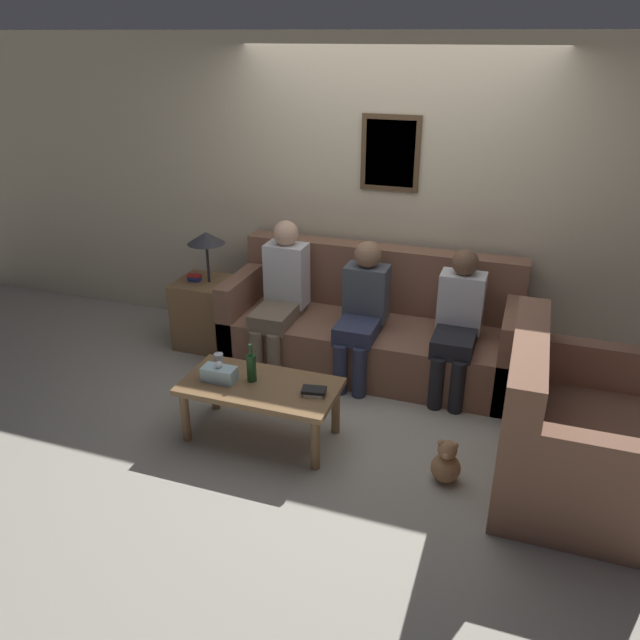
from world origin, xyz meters
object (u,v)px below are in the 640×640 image
object	(u,v)px
couch_side	(565,436)
coffee_table	(260,392)
person_left	(281,291)
teddy_bear	(446,463)
drinking_glass	(219,360)
person_middle	(362,308)
wine_bottle	(251,367)
person_right	(458,319)
couch_main	(371,329)

from	to	relation	value
couch_side	coffee_table	bearing A→B (deg)	95.25
person_left	teddy_bear	size ratio (longest dim) A/B	4.07
drinking_glass	person_middle	world-z (taller)	person_middle
wine_bottle	teddy_bear	distance (m)	1.42
wine_bottle	person_right	xyz separation A→B (m)	(1.23, 1.07, 0.08)
coffee_table	drinking_glass	world-z (taller)	drinking_glass
person_right	person_middle	bearing A→B (deg)	-176.59
drinking_glass	person_middle	size ratio (longest dim) A/B	0.08
drinking_glass	person_left	size ratio (longest dim) A/B	0.08
coffee_table	drinking_glass	size ratio (longest dim) A/B	11.23
drinking_glass	couch_side	bearing A→B (deg)	1.01
person_right	coffee_table	bearing A→B (deg)	-136.64
couch_side	coffee_table	distance (m)	1.97
coffee_table	teddy_bear	size ratio (longest dim) A/B	3.61
coffee_table	person_middle	distance (m)	1.16
drinking_glass	person_right	world-z (taller)	person_right
couch_side	teddy_bear	size ratio (longest dim) A/B	4.31
coffee_table	wine_bottle	size ratio (longest dim) A/B	3.85
coffee_table	wine_bottle	xyz separation A→B (m)	(-0.07, 0.03, 0.16)
drinking_glass	person_right	size ratio (longest dim) A/B	0.08
couch_side	drinking_glass	world-z (taller)	couch_side
couch_main	person_right	distance (m)	0.79
coffee_table	drinking_glass	distance (m)	0.42
couch_main	person_left	xyz separation A→B (m)	(-0.73, -0.17, 0.31)
teddy_bear	person_right	bearing A→B (deg)	96.33
couch_main	person_middle	size ratio (longest dim) A/B	2.12
person_right	person_left	bearing A→B (deg)	179.75
couch_main	person_right	size ratio (longest dim) A/B	2.13
couch_side	drinking_glass	xyz separation A→B (m)	(-2.34, -0.04, 0.14)
coffee_table	wine_bottle	distance (m)	0.18
person_left	person_right	bearing A→B (deg)	-0.25
wine_bottle	person_right	bearing A→B (deg)	40.94
couch_side	wine_bottle	size ratio (longest dim) A/B	4.58
teddy_bear	person_middle	bearing A→B (deg)	128.10
couch_side	person_middle	distance (m)	1.79
person_middle	teddy_bear	distance (m)	1.49
couch_main	wine_bottle	xyz separation A→B (m)	(-0.51, -1.24, 0.20)
couch_main	person_left	distance (m)	0.82
drinking_glass	person_middle	bearing A→B (deg)	48.81
couch_main	wine_bottle	distance (m)	1.36
drinking_glass	teddy_bear	bearing A→B (deg)	-6.73
person_left	couch_main	bearing A→B (deg)	13.10
drinking_glass	couch_main	bearing A→B (deg)	54.03
person_left	person_middle	distance (m)	0.71
couch_main	drinking_glass	world-z (taller)	couch_main
coffee_table	person_right	world-z (taller)	person_right
coffee_table	wine_bottle	bearing A→B (deg)	158.57
coffee_table	person_left	world-z (taller)	person_left
drinking_glass	person_left	world-z (taller)	person_left
couch_main	drinking_glass	xyz separation A→B (m)	(-0.82, -1.13, 0.14)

